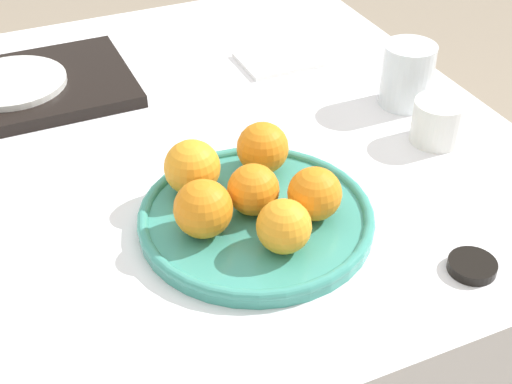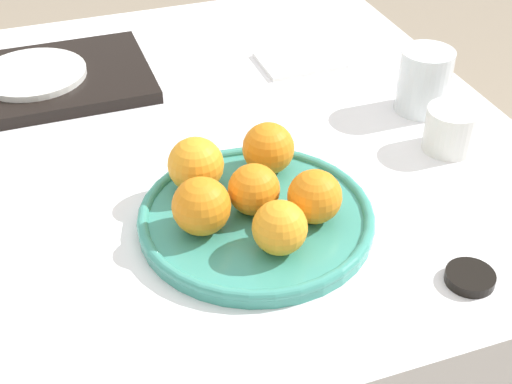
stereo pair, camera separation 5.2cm
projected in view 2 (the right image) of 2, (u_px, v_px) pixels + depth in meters
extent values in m
cube|color=white|center=(145.00, 331.00, 1.23)|extent=(1.14, 0.95, 0.75)
cylinder|color=teal|center=(256.00, 220.00, 0.87)|extent=(0.29, 0.29, 0.02)
torus|color=teal|center=(256.00, 215.00, 0.86)|extent=(0.29, 0.29, 0.01)
sphere|color=orange|center=(254.00, 189.00, 0.85)|extent=(0.06, 0.06, 0.06)
sphere|color=orange|center=(201.00, 206.00, 0.82)|extent=(0.07, 0.07, 0.07)
sphere|color=orange|center=(280.00, 228.00, 0.79)|extent=(0.06, 0.06, 0.06)
sphere|color=orange|center=(268.00, 148.00, 0.92)|extent=(0.07, 0.07, 0.07)
sphere|color=orange|center=(196.00, 165.00, 0.88)|extent=(0.07, 0.07, 0.07)
sphere|color=orange|center=(315.00, 197.00, 0.84)|extent=(0.07, 0.07, 0.07)
cylinder|color=silver|center=(424.00, 81.00, 1.06)|extent=(0.08, 0.08, 0.10)
cube|color=black|center=(35.00, 82.00, 1.14)|extent=(0.36, 0.24, 0.02)
cylinder|color=silver|center=(33.00, 74.00, 1.13)|extent=(0.17, 0.17, 0.01)
cylinder|color=white|center=(451.00, 129.00, 0.99)|extent=(0.07, 0.07, 0.06)
cube|color=white|center=(300.00, 61.00, 1.21)|extent=(0.14, 0.10, 0.01)
cylinder|color=black|center=(470.00, 277.00, 0.79)|extent=(0.06, 0.06, 0.01)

